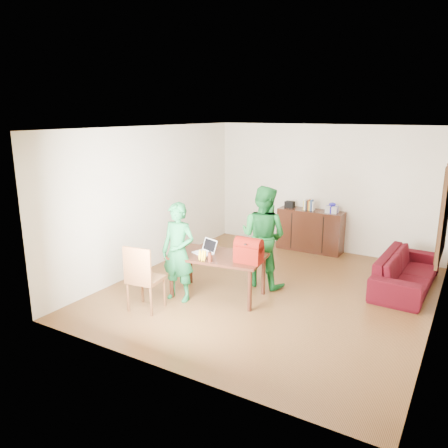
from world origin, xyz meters
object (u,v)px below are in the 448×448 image
Objects in this scene: bottle at (210,256)px; sofa at (406,271)px; red_bag at (249,253)px; person_near at (178,252)px; laptop at (203,251)px; chair at (146,291)px; table at (218,260)px; person_far at (263,236)px.

bottle reaches higher than sofa.
red_bag is 2.89m from sofa.
person_near is 1.12m from red_bag.
bottle is at bearing -22.63° from laptop.
red_bag is (1.27, 0.94, 0.56)m from chair.
bottle is (0.07, -0.34, 0.17)m from table.
red_bag is at bearing 105.52° from person_far.
laptop is 2.16× the size of bottle.
person_near reaches higher than chair.
person_far is 0.86× the size of sofa.
person_near reaches higher than laptop.
chair is 4.40m from sofa.
bottle is 0.08× the size of sofa.
person_near reaches higher than sofa.
sofa is (3.08, 2.35, -0.50)m from person_near.
chair is 2.19m from person_far.
person_far is 1.11m from laptop.
chair reaches higher than bottle.
table is at bearing 39.12° from person_near.
chair is at bearing -132.84° from table.
laptop reaches higher than bottle.
chair is 0.65× the size of person_near.
chair is 0.59× the size of person_far.
red_bag reaches higher than laptop.
laptop reaches higher than sofa.
table is 3.26m from sofa.
bottle is at bearing 134.11° from sofa.
bottle reaches higher than table.
table is at bearing 101.00° from bottle.
table is 0.39m from bottle.
sofa is at bearing -148.82° from person_far.
chair is 1.11m from bottle.
sofa is at bearing 34.25° from chair.
laptop is (-0.66, -0.88, -0.13)m from person_far.
bottle is at bearing -87.09° from table.
bottle is 3.44m from sofa.
red_bag is at bearing 28.94° from bottle.
bottle is at bearing 5.90° from person_near.
person_far is at bearing 51.70° from person_near.
person_far is 4.20× the size of red_bag.
laptop is at bearing 57.31° from chair.
table is 1.25m from chair.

